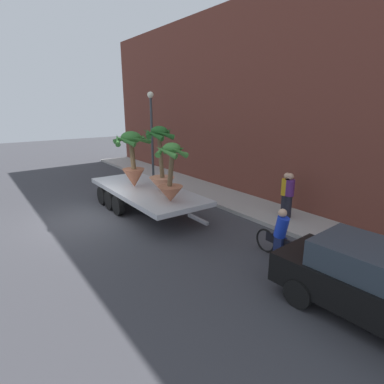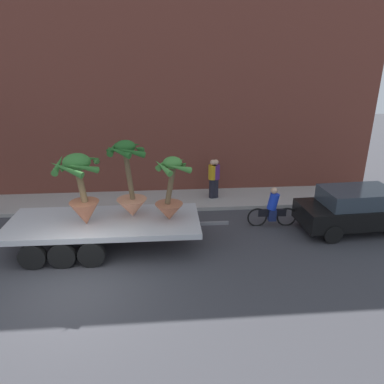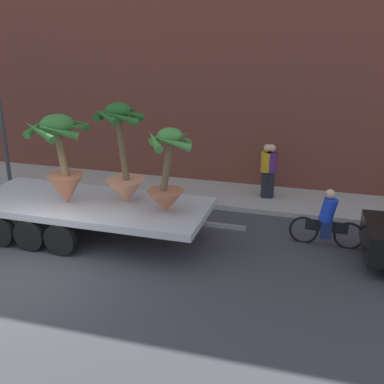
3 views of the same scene
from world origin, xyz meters
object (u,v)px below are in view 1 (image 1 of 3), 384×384
at_px(potted_palm_rear, 161,165).
at_px(cyclist, 281,237).
at_px(potted_palm_middle, 171,177).
at_px(street_lamp, 152,124).
at_px(potted_palm_front, 133,159).
at_px(pedestrian_near_gate, 289,195).
at_px(flatbed_trailer, 143,192).
at_px(pedestrian_far_left, 286,194).

xyz_separation_m(potted_palm_rear, cyclist, (5.05, 0.90, -1.40)).
bearing_deg(potted_palm_middle, street_lamp, 155.57).
bearing_deg(potted_palm_rear, cyclist, 10.08).
bearing_deg(cyclist, potted_palm_front, -167.77).
height_order(potted_palm_middle, potted_palm_front, potted_palm_front).
height_order(potted_palm_rear, cyclist, potted_palm_rear).
bearing_deg(potted_palm_front, cyclist, 12.23).
bearing_deg(cyclist, potted_palm_middle, -161.32).
distance_m(potted_palm_middle, potted_palm_front, 2.71).
height_order(potted_palm_rear, pedestrian_near_gate, potted_palm_rear).
distance_m(potted_palm_middle, pedestrian_near_gate, 4.50).
bearing_deg(flatbed_trailer, potted_palm_middle, -3.18).
bearing_deg(potted_palm_middle, pedestrian_near_gate, 62.89).
relative_size(potted_palm_rear, street_lamp, 0.53).
relative_size(potted_palm_rear, cyclist, 1.38).
relative_size(flatbed_trailer, potted_palm_front, 3.12).
distance_m(potted_palm_rear, pedestrian_near_gate, 4.96).
xyz_separation_m(flatbed_trailer, street_lamp, (-4.46, 2.98, 2.46)).
distance_m(potted_palm_middle, street_lamp, 7.66).
bearing_deg(pedestrian_near_gate, potted_palm_front, -139.22).
bearing_deg(potted_palm_rear, potted_palm_middle, -16.08).
distance_m(cyclist, street_lamp, 11.08).
bearing_deg(potted_palm_middle, pedestrian_far_left, 64.29).
relative_size(potted_palm_rear, potted_palm_middle, 1.22).
xyz_separation_m(cyclist, pedestrian_near_gate, (-1.75, 2.66, 0.37)).
bearing_deg(street_lamp, potted_palm_middle, -24.43).
bearing_deg(potted_palm_front, potted_palm_middle, 2.73).
xyz_separation_m(flatbed_trailer, pedestrian_far_left, (4.29, 3.78, 0.27)).
height_order(flatbed_trailer, pedestrian_far_left, pedestrian_far_left).
relative_size(potted_palm_rear, pedestrian_far_left, 1.49).
relative_size(potted_palm_middle, pedestrian_far_left, 1.22).
xyz_separation_m(potted_palm_middle, pedestrian_far_left, (1.88, 3.91, -0.84)).
distance_m(flatbed_trailer, potted_palm_middle, 2.66).
bearing_deg(pedestrian_far_left, pedestrian_near_gate, 9.85).
relative_size(potted_palm_front, pedestrian_far_left, 1.34).
distance_m(flatbed_trailer, pedestrian_far_left, 5.72).
bearing_deg(flatbed_trailer, potted_palm_rear, 12.08).
bearing_deg(potted_palm_rear, pedestrian_far_left, 48.08).
relative_size(potted_palm_middle, cyclist, 1.14).
bearing_deg(pedestrian_far_left, street_lamp, -174.83).
distance_m(pedestrian_near_gate, street_lamp, 9.18).
distance_m(potted_palm_rear, cyclist, 5.32).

